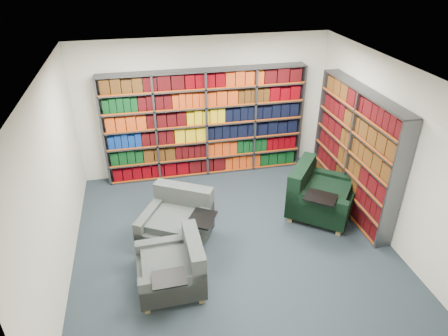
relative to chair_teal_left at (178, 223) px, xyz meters
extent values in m
cube|color=#1A2630|center=(0.84, -0.20, -0.36)|extent=(5.00, 5.00, 0.01)
cube|color=white|center=(0.84, -0.20, 2.45)|extent=(5.00, 5.00, 0.01)
cube|color=silver|center=(0.84, 2.30, 1.04)|extent=(5.00, 0.01, 2.80)
cube|color=silver|center=(0.84, -2.71, 1.04)|extent=(5.00, 0.01, 2.80)
cube|color=silver|center=(-1.67, -0.20, 1.04)|extent=(0.01, 5.00, 2.80)
cube|color=silver|center=(3.34, -0.20, 1.04)|extent=(0.01, 5.00, 2.80)
cube|color=#47494F|center=(0.84, 2.14, 0.74)|extent=(4.00, 0.28, 2.20)
cube|color=silver|center=(0.84, 2.27, 0.74)|extent=(4.00, 0.02, 2.20)
cube|color=#D84C0A|center=(0.84, 2.01, 0.74)|extent=(4.00, 0.01, 2.20)
cube|color=#5C0006|center=(0.84, 2.14, -0.18)|extent=(3.88, 0.21, 0.29)
cube|color=black|center=(0.84, 2.14, 0.19)|extent=(3.88, 0.21, 0.29)
cube|color=navy|center=(0.84, 2.14, 0.55)|extent=(3.88, 0.21, 0.29)
cube|color=#B33A0F|center=(0.84, 2.14, 0.92)|extent=(3.88, 0.21, 0.29)
cube|color=black|center=(0.84, 2.14, 1.29)|extent=(3.88, 0.21, 0.29)
cube|color=#44260C|center=(0.84, 2.14, 1.65)|extent=(3.88, 0.21, 0.29)
cube|color=#47494F|center=(3.18, 0.40, 0.74)|extent=(0.28, 2.50, 2.20)
cube|color=silver|center=(3.31, 0.40, 0.74)|extent=(0.02, 2.50, 2.20)
cube|color=#D84C0A|center=(3.05, 0.40, 0.74)|extent=(0.02, 2.50, 2.20)
cube|color=#44260C|center=(3.18, 0.40, -0.18)|extent=(0.21, 2.38, 0.29)
cube|color=#380508|center=(3.18, 0.40, 0.19)|extent=(0.21, 2.38, 0.29)
cube|color=#380508|center=(3.18, 0.40, 0.55)|extent=(0.21, 2.38, 0.29)
cube|color=#380508|center=(3.18, 0.40, 0.92)|extent=(0.21, 2.38, 0.29)
cube|color=#380508|center=(3.18, 0.40, 1.29)|extent=(0.21, 2.38, 0.29)
cube|color=#44260C|center=(3.18, 0.40, 1.65)|extent=(0.21, 2.38, 0.29)
cube|color=#031F35|center=(-0.05, -0.08, -0.08)|extent=(1.32, 1.32, 0.35)
cube|color=#031F35|center=(0.14, 0.25, 0.14)|extent=(0.95, 0.67, 0.78)
cube|color=#031F35|center=(-0.41, 0.12, 0.01)|extent=(0.61, 0.92, 0.52)
cube|color=#031F35|center=(0.31, -0.28, 0.01)|extent=(0.61, 0.92, 0.52)
cube|color=black|center=(0.33, -0.36, 0.29)|extent=(0.55, 0.59, 0.03)
cube|color=olive|center=(-0.59, -0.23, -0.30)|extent=(0.10, 0.10, 0.11)
cube|color=olive|center=(0.10, -0.62, -0.30)|extent=(0.10, 0.10, 0.11)
cube|color=olive|center=(-0.20, 0.46, -0.30)|extent=(0.10, 0.10, 0.11)
cube|color=olive|center=(0.49, 0.07, -0.30)|extent=(0.10, 0.10, 0.11)
cube|color=black|center=(2.56, 0.17, -0.06)|extent=(1.44, 1.44, 0.36)
cube|color=black|center=(2.24, 0.42, 0.17)|extent=(0.81, 0.95, 0.82)
cube|color=black|center=(2.29, -0.17, 0.03)|extent=(0.91, 0.76, 0.55)
cube|color=black|center=(2.82, 0.51, 0.03)|extent=(0.91, 0.76, 0.55)
cube|color=black|center=(2.30, -0.25, 0.33)|extent=(0.63, 0.61, 0.03)
cube|color=olive|center=(2.63, -0.42, -0.30)|extent=(0.11, 0.11, 0.11)
cube|color=olive|center=(3.15, 0.25, -0.30)|extent=(0.11, 0.11, 0.11)
cube|color=olive|center=(1.97, 0.10, -0.30)|extent=(0.11, 0.11, 0.11)
cube|color=olive|center=(2.48, 0.76, -0.30)|extent=(0.11, 0.11, 0.11)
cube|color=#031F35|center=(-0.23, -1.01, -0.10)|extent=(0.91, 0.91, 0.32)
cube|color=#031F35|center=(0.11, -1.00, 0.10)|extent=(0.22, 0.89, 0.71)
cube|color=#031F35|center=(-0.24, -0.63, -0.02)|extent=(0.89, 0.16, 0.47)
cube|color=#031F35|center=(-0.22, -1.38, -0.02)|extent=(0.89, 0.16, 0.47)
cube|color=black|center=(-0.27, -1.43, 0.23)|extent=(0.44, 0.35, 0.02)
cube|color=olive|center=(-0.60, -0.65, -0.31)|extent=(0.07, 0.07, 0.10)
cube|color=olive|center=(-0.59, -1.38, -0.31)|extent=(0.07, 0.07, 0.10)
cube|color=olive|center=(0.12, -0.63, -0.31)|extent=(0.07, 0.07, 0.10)
cube|color=olive|center=(0.14, -1.36, -0.31)|extent=(0.07, 0.07, 0.10)
cylinder|color=brown|center=(0.15, 0.65, 0.02)|extent=(0.85, 0.85, 0.05)
cylinder|color=brown|center=(0.15, 0.65, -0.17)|extent=(0.11, 0.11, 0.34)
cube|color=brown|center=(0.15, 0.65, -0.32)|extent=(0.61, 0.08, 0.06)
cube|color=brown|center=(0.15, 0.65, -0.32)|extent=(0.08, 0.61, 0.06)
cube|color=black|center=(0.15, 0.65, 0.05)|extent=(0.09, 0.05, 0.01)
cube|color=white|center=(0.15, 0.65, 0.15)|extent=(0.13, 0.01, 0.19)
cube|color=#145926|center=(0.15, 0.66, 0.15)|extent=(0.15, 0.00, 0.20)
camera|label=1|loc=(-0.37, -5.19, 3.93)|focal=32.00mm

